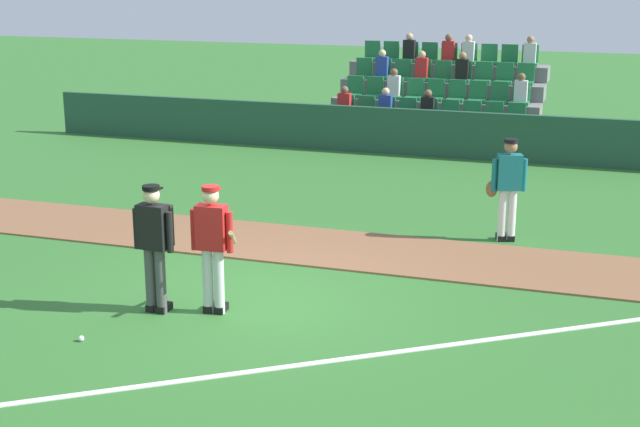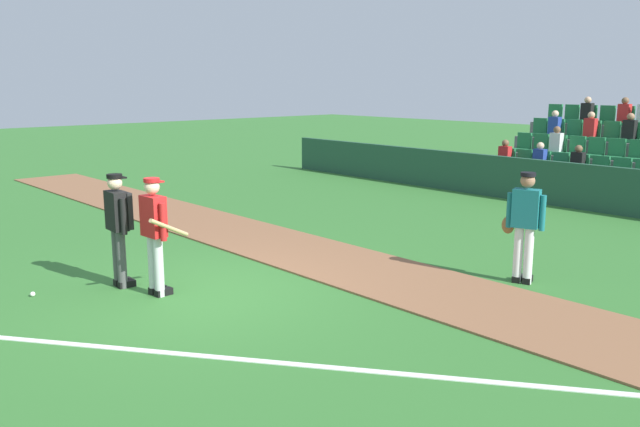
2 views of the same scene
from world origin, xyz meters
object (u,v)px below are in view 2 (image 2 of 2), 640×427
at_px(umpire_home_plate, 119,223).
at_px(baseball, 33,294).
at_px(runner_teal_jersey, 524,223).
at_px(batter_red_jersey, 155,232).

height_order(umpire_home_plate, baseball, umpire_home_plate).
xyz_separation_m(umpire_home_plate, runner_teal_jersey, (4.03, 4.77, -0.04)).
xyz_separation_m(runner_teal_jersey, baseball, (-4.45, -5.98, -0.93)).
relative_size(batter_red_jersey, baseball, 23.78).
height_order(batter_red_jersey, runner_teal_jersey, same).
height_order(batter_red_jersey, umpire_home_plate, same).
height_order(runner_teal_jersey, baseball, runner_teal_jersey).
distance_m(batter_red_jersey, baseball, 2.06).
bearing_deg(batter_red_jersey, umpire_home_plate, -164.85).
xyz_separation_m(umpire_home_plate, baseball, (-0.42, -1.21, -0.96)).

